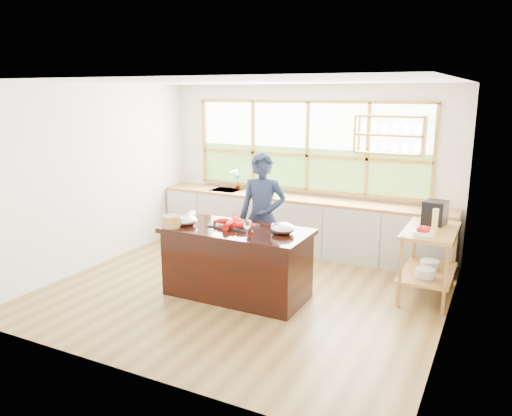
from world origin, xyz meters
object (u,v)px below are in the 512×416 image
Objects in this scene: island at (237,262)px; wicker_basket at (171,221)px; cook at (262,218)px; espresso_machine at (435,213)px.

wicker_basket reaches higher than island.
wicker_basket is at bearing -141.97° from cook.
cook is at bearing 87.48° from island.
wicker_basket is (-0.78, -0.31, 0.52)m from island.
espresso_machine is at bearing 4.73° from cook.
wicker_basket is (-2.97, -1.66, -0.08)m from espresso_machine.
island is 5.99× the size of espresso_machine.
cook reaches higher than wicker_basket.
island is 7.82× the size of wicker_basket.
espresso_machine is at bearing 31.66° from island.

